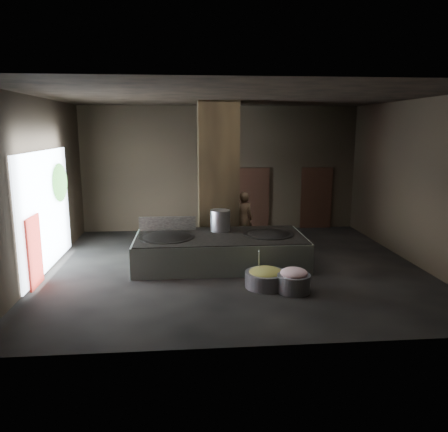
{
  "coord_description": "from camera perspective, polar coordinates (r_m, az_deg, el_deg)",
  "views": [
    {
      "loc": [
        -1.3,
        -11.39,
        3.72
      ],
      "look_at": [
        -0.21,
        0.79,
        1.25
      ],
      "focal_mm": 35.0,
      "sensor_mm": 36.0,
      "label": 1
    }
  ],
  "objects": [
    {
      "name": "ceiling",
      "position": [
        11.49,
        1.46,
        15.57
      ],
      "size": [
        10.0,
        9.0,
        0.1
      ],
      "primitive_type": "cube",
      "color": "black",
      "rests_on": "back_wall"
    },
    {
      "name": "meat_basin",
      "position": [
        10.3,
        9.09,
        -8.64
      ],
      "size": [
        0.76,
        0.76,
        0.42
      ],
      "primitive_type": "cylinder",
      "rotation": [
        0.0,
        0.0,
        0.0
      ],
      "color": "slate",
      "rests_on": "ground"
    },
    {
      "name": "ladle",
      "position": [
        10.54,
        4.56,
        -6.12
      ],
      "size": [
        0.1,
        0.39,
        0.7
      ],
      "primitive_type": "cylinder",
      "rotation": [
        0.49,
        0.0,
        -0.19
      ],
      "color": "#B8BAC1",
      "rests_on": "veg_basin"
    },
    {
      "name": "veg_fill",
      "position": [
        10.48,
        5.49,
        -7.38
      ],
      "size": [
        0.81,
        0.81,
        0.25
      ],
      "primitive_type": "ellipsoid",
      "color": "olive",
      "rests_on": "veg_basin"
    },
    {
      "name": "left_wall",
      "position": [
        12.08,
        -23.19,
        3.52
      ],
      "size": [
        0.1,
        9.0,
        4.5
      ],
      "primitive_type": "cube",
      "color": "black",
      "rests_on": "ground"
    },
    {
      "name": "floor",
      "position": [
        12.07,
        1.35,
        -6.78
      ],
      "size": [
        10.0,
        9.0,
        0.1
      ],
      "primitive_type": "cube",
      "color": "black",
      "rests_on": "ground"
    },
    {
      "name": "hearth_platform",
      "position": [
        12.06,
        -0.53,
        -4.54
      ],
      "size": [
        4.64,
        2.24,
        0.81
      ],
      "primitive_type": "cube",
      "rotation": [
        0.0,
        0.0,
        -0.01
      ],
      "color": "#ACBFAC",
      "rests_on": "ground"
    },
    {
      "name": "left_opening",
      "position": [
        12.33,
        -22.23,
        0.67
      ],
      "size": [
        0.04,
        4.2,
        3.1
      ],
      "primitive_type": "cube",
      "color": "white",
      "rests_on": "ground"
    },
    {
      "name": "pillar",
      "position": [
        13.41,
        -0.8,
        5.13
      ],
      "size": [
        1.2,
        1.2,
        4.5
      ],
      "primitive_type": "cube",
      "color": "black",
      "rests_on": "ground"
    },
    {
      "name": "doorway_far_glow",
      "position": [
        16.83,
        10.96,
        2.08
      ],
      "size": [
        0.77,
        0.04,
        1.82
      ],
      "primitive_type": "cube",
      "color": "#8C6647",
      "rests_on": "ground"
    },
    {
      "name": "back_wall",
      "position": [
        16.06,
        -0.44,
        6.17
      ],
      "size": [
        10.0,
        0.1,
        4.5
      ],
      "primitive_type": "cube",
      "color": "black",
      "rests_on": "ground"
    },
    {
      "name": "platform_cap",
      "position": [
        11.95,
        -0.53,
        -2.64
      ],
      "size": [
        4.53,
        2.18,
        0.03
      ],
      "primitive_type": "cube",
      "color": "black",
      "rests_on": "hearth_platform"
    },
    {
      "name": "doorway_far",
      "position": [
        16.78,
        11.95,
        2.19
      ],
      "size": [
        1.18,
        0.08,
        2.38
      ],
      "primitive_type": "cube",
      "color": "black",
      "rests_on": "ground"
    },
    {
      "name": "wok_right_rim",
      "position": [
        12.18,
        5.8,
        -2.41
      ],
      "size": [
        1.39,
        1.39,
        0.05
      ],
      "primitive_type": "cylinder",
      "color": "black",
      "rests_on": "hearth_platform"
    },
    {
      "name": "stock_pot",
      "position": [
        12.42,
        -0.51,
        -0.61
      ],
      "size": [
        0.56,
        0.56,
        0.6
      ],
      "primitive_type": "cylinder",
      "color": "#B8BAC1",
      "rests_on": "hearth_platform"
    },
    {
      "name": "veg_basin",
      "position": [
        10.54,
        5.48,
        -8.24
      ],
      "size": [
        1.21,
        1.21,
        0.37
      ],
      "primitive_type": "cylinder",
      "rotation": [
        0.0,
        0.0,
        0.25
      ],
      "color": "slate",
      "rests_on": "ground"
    },
    {
      "name": "meat_fill",
      "position": [
        10.22,
        9.13,
        -7.38
      ],
      "size": [
        0.63,
        0.63,
        0.24
      ],
      "primitive_type": "ellipsoid",
      "color": "#D37F8E",
      "rests_on": "meat_basin"
    },
    {
      "name": "splash_guard",
      "position": [
        12.61,
        -7.39,
        -0.99
      ],
      "size": [
        1.61,
        0.07,
        0.4
      ],
      "primitive_type": "cube",
      "rotation": [
        0.0,
        0.0,
        -0.01
      ],
      "color": "black",
      "rests_on": "hearth_platform"
    },
    {
      "name": "front_wall",
      "position": [
        7.11,
        5.52,
        -0.54
      ],
      "size": [
        10.0,
        0.1,
        4.5
      ],
      "primitive_type": "cube",
      "color": "black",
      "rests_on": "ground"
    },
    {
      "name": "wok_left",
      "position": [
        11.9,
        -7.5,
        -3.13
      ],
      "size": [
        1.46,
        1.46,
        0.4
      ],
      "primitive_type": "ellipsoid",
      "color": "black",
      "rests_on": "hearth_platform"
    },
    {
      "name": "pavilion_sliver",
      "position": [
        11.27,
        -23.51,
        -4.3
      ],
      "size": [
        0.05,
        0.9,
        1.7
      ],
      "primitive_type": "cube",
      "color": "maroon",
      "rests_on": "ground"
    },
    {
      "name": "doorway_near_glow",
      "position": [
        16.31,
        4.33,
        1.97
      ],
      "size": [
        0.81,
        0.04,
        1.91
      ],
      "primitive_type": "cube",
      "color": "#8C6647",
      "rests_on": "ground"
    },
    {
      "name": "right_wall",
      "position": [
        13.12,
        23.94,
        4.01
      ],
      "size": [
        0.1,
        9.0,
        4.5
      ],
      "primitive_type": "cube",
      "color": "black",
      "rests_on": "ground"
    },
    {
      "name": "wok_right",
      "position": [
        12.2,
        5.79,
        -2.73
      ],
      "size": [
        1.36,
        1.36,
        0.38
      ],
      "primitive_type": "ellipsoid",
      "color": "black",
      "rests_on": "hearth_platform"
    },
    {
      "name": "cook",
      "position": [
        13.92,
        2.5,
        -0.39
      ],
      "size": [
        0.65,
        0.43,
        1.75
      ],
      "primitive_type": "imported",
      "rotation": [
        0.0,
        0.0,
        3.18
      ],
      "color": "brown",
      "rests_on": "ground"
    },
    {
      "name": "wok_left_rim",
      "position": [
        11.88,
        -7.51,
        -2.8
      ],
      "size": [
        1.49,
        1.49,
        0.05
      ],
      "primitive_type": "cylinder",
      "color": "black",
      "rests_on": "hearth_platform"
    },
    {
      "name": "tree_silhouette",
      "position": [
        13.26,
        -20.64,
        4.11
      ],
      "size": [
        0.28,
        1.1,
        1.1
      ],
      "primitive_type": "ellipsoid",
      "color": "#194714",
      "rests_on": "left_opening"
    },
    {
      "name": "doorway_near",
      "position": [
        16.25,
        3.82,
        2.11
      ],
      "size": [
        1.18,
        0.08,
        2.38
      ],
      "primitive_type": "cube",
      "color": "black",
      "rests_on": "ground"
    }
  ]
}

